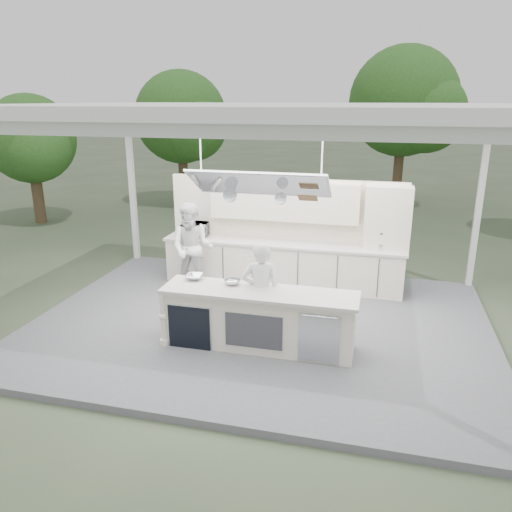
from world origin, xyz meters
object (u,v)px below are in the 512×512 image
(back_counter, at_px, (282,264))
(sous_chef, at_px, (192,248))
(demo_island, at_px, (258,319))
(head_chef, at_px, (261,292))

(back_counter, xyz_separation_m, sous_chef, (-1.69, -0.79, 0.45))
(demo_island, xyz_separation_m, back_counter, (-0.18, 2.81, 0.00))
(back_counter, relative_size, head_chef, 3.02)
(sous_chef, bearing_deg, head_chef, -50.32)
(demo_island, bearing_deg, back_counter, 93.63)
(back_counter, bearing_deg, head_chef, -86.18)
(back_counter, bearing_deg, demo_island, -86.37)
(head_chef, bearing_deg, demo_island, 76.82)
(head_chef, height_order, sous_chef, sous_chef)
(demo_island, xyz_separation_m, sous_chef, (-1.87, 2.02, 0.45))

